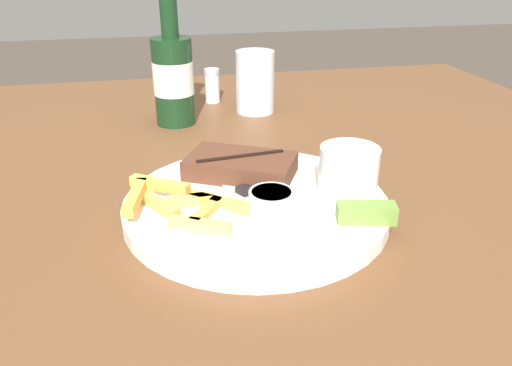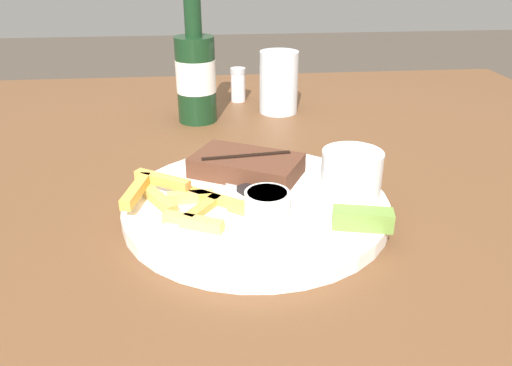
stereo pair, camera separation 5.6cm
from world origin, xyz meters
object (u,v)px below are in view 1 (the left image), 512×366
Objects in this scene: dinner_plate at (256,206)px; coleslaw_cup at (349,168)px; knife_utensil at (234,186)px; fork_utensil at (200,221)px; dipping_sauce_cup at (271,203)px; drinking_glass at (255,82)px; steak_portion at (241,166)px; salt_shaker at (212,85)px; pickle_spear at (366,213)px; beer_bottle at (173,76)px.

coleslaw_cup reaches higher than dinner_plate.
fork_utensil is at bearing 115.68° from knife_utensil.
knife_utensil is at bearing 109.43° from dipping_sauce_cup.
fork_utensil is 0.09m from knife_utensil.
fork_utensil is at bearing -109.56° from drinking_glass.
salt_shaker is (0.02, 0.39, 0.00)m from steak_portion.
pickle_spear is at bearing -41.52° from fork_utensil.
coleslaw_cup is 0.62× the size of drinking_glass.
beer_bottle reaches higher than salt_shaker.
pickle_spear is at bearing -80.20° from salt_shaker.
dinner_plate is 2.00× the size of knife_utensil.
knife_utensil is (-0.12, 0.11, -0.01)m from pickle_spear.
drinking_glass is 1.70× the size of salt_shaker.
dinner_plate is 0.05m from dipping_sauce_cup.
salt_shaker reaches higher than pickle_spear.
steak_portion is 0.04m from knife_utensil.
drinking_glass is (0.15, 0.42, 0.04)m from fork_utensil.
coleslaw_cup is 0.39m from beer_bottle.
dipping_sauce_cup is 0.75× the size of pickle_spear.
fork_utensil is at bearing -99.15° from salt_shaker.
drinking_glass reaches higher than fork_utensil.
drinking_glass is (0.08, 0.38, 0.05)m from dinner_plate.
coleslaw_cup is 0.56× the size of fork_utensil.
fork_utensil is (-0.08, 0.00, -0.01)m from dipping_sauce_cup.
beer_bottle reaches higher than coleslaw_cup.
salt_shaker is at bearing 131.56° from drinking_glass.
knife_utensil is 0.65× the size of beer_bottle.
steak_portion reaches higher than dinner_plate.
steak_portion is 0.65× the size of beer_bottle.
dipping_sauce_cup is 0.08m from knife_utensil.
beer_bottle is 0.15m from drinking_glass.
salt_shaker is at bearing 101.72° from coleslaw_cup.
dipping_sauce_cup is 0.10m from pickle_spear.
dipping_sauce_cup is at bearing -83.42° from steak_portion.
drinking_glass is at bearing 78.12° from dinner_plate.
coleslaw_cup is at bearing 18.96° from dipping_sauce_cup.
knife_utensil is at bearing 161.71° from coleslaw_cup.
drinking_glass reaches higher than knife_utensil.
fork_utensil is (-0.06, -0.11, -0.01)m from steak_portion.
pickle_spear is at bearing -67.76° from beer_bottle.
fork_utensil is at bearing 178.18° from dipping_sauce_cup.
salt_shaker is (0.01, 0.45, 0.02)m from dinner_plate.
pickle_spear is 0.17m from fork_utensil.
steak_portion is at bearing 94.46° from dinner_plate.
beer_bottle reaches higher than pickle_spear.
beer_bottle reaches higher than knife_utensil.
dinner_plate is at bearing 175.46° from coleslaw_cup.
dipping_sauce_cup reaches higher than steak_portion.
coleslaw_cup is 0.18m from fork_utensil.
fork_utensil is 0.39m from beer_bottle.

